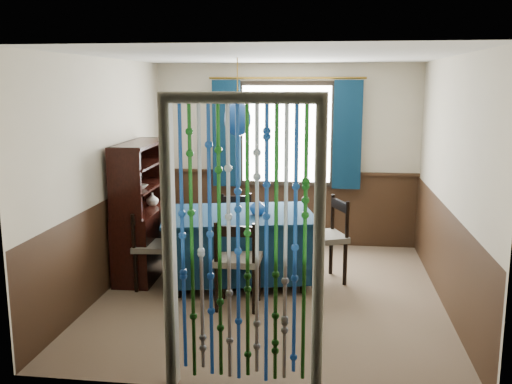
# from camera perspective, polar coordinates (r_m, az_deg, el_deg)

# --- Properties ---
(floor) EXTENTS (4.00, 4.00, 0.00)m
(floor) POSITION_cam_1_polar(r_m,az_deg,el_deg) (6.25, 1.49, -10.11)
(floor) COLOR brown
(floor) RESTS_ON ground
(ceiling) EXTENTS (4.00, 4.00, 0.00)m
(ceiling) POSITION_cam_1_polar(r_m,az_deg,el_deg) (5.84, 1.61, 13.44)
(ceiling) COLOR silver
(ceiling) RESTS_ON ground
(wall_back) EXTENTS (3.60, 0.00, 3.60)m
(wall_back) POSITION_cam_1_polar(r_m,az_deg,el_deg) (7.89, 3.07, 3.67)
(wall_back) COLOR beige
(wall_back) RESTS_ON ground
(wall_front) EXTENTS (3.60, 0.00, 3.60)m
(wall_front) POSITION_cam_1_polar(r_m,az_deg,el_deg) (3.98, -1.47, -3.53)
(wall_front) COLOR beige
(wall_front) RESTS_ON ground
(wall_left) EXTENTS (0.00, 4.00, 4.00)m
(wall_left) POSITION_cam_1_polar(r_m,az_deg,el_deg) (6.36, -14.81, 1.57)
(wall_left) COLOR beige
(wall_left) RESTS_ON ground
(wall_right) EXTENTS (0.00, 4.00, 4.00)m
(wall_right) POSITION_cam_1_polar(r_m,az_deg,el_deg) (6.01, 18.88, 0.81)
(wall_right) COLOR beige
(wall_right) RESTS_ON ground
(wainscot_back) EXTENTS (3.60, 0.00, 3.60)m
(wainscot_back) POSITION_cam_1_polar(r_m,az_deg,el_deg) (8.00, 3.00, -1.68)
(wainscot_back) COLOR #332013
(wainscot_back) RESTS_ON ground
(wainscot_front) EXTENTS (3.60, 0.00, 3.60)m
(wainscot_front) POSITION_cam_1_polar(r_m,az_deg,el_deg) (4.24, -1.39, -13.34)
(wainscot_front) COLOR #332013
(wainscot_front) RESTS_ON ground
(wainscot_left) EXTENTS (0.00, 4.00, 4.00)m
(wainscot_left) POSITION_cam_1_polar(r_m,az_deg,el_deg) (6.51, -14.36, -4.95)
(wainscot_left) COLOR #332013
(wainscot_left) RESTS_ON ground
(wainscot_right) EXTENTS (0.00, 4.00, 4.00)m
(wainscot_right) POSITION_cam_1_polar(r_m,az_deg,el_deg) (6.17, 18.32, -6.05)
(wainscot_right) COLOR #332013
(wainscot_right) RESTS_ON ground
(window) EXTENTS (1.32, 0.12, 1.42)m
(window) POSITION_cam_1_polar(r_m,az_deg,el_deg) (7.81, 3.06, 5.81)
(window) COLOR black
(window) RESTS_ON wall_back
(doorway) EXTENTS (1.16, 0.12, 2.18)m
(doorway) POSITION_cam_1_polar(r_m,az_deg,el_deg) (4.09, -1.33, -6.04)
(doorway) COLOR silver
(doorway) RESTS_ON ground
(dining_table) EXTENTS (1.88, 1.49, 0.80)m
(dining_table) POSITION_cam_1_polar(r_m,az_deg,el_deg) (6.46, -1.77, -5.09)
(dining_table) COLOR #0B223A
(dining_table) RESTS_ON floor
(chair_near) EXTENTS (0.46, 0.44, 0.92)m
(chair_near) POSITION_cam_1_polar(r_m,az_deg,el_deg) (5.73, -1.86, -6.92)
(chair_near) COLOR black
(chair_near) RESTS_ON floor
(chair_far) EXTENTS (0.50, 0.49, 0.86)m
(chair_far) POSITION_cam_1_polar(r_m,az_deg,el_deg) (7.12, -1.91, -3.59)
(chair_far) COLOR black
(chair_far) RESTS_ON floor
(chair_left) EXTENTS (0.45, 0.47, 0.87)m
(chair_left) POSITION_cam_1_polar(r_m,az_deg,el_deg) (6.42, -10.49, -5.38)
(chair_left) COLOR black
(chair_left) RESTS_ON floor
(chair_right) EXTENTS (0.60, 0.62, 0.96)m
(chair_right) POSITION_cam_1_polar(r_m,az_deg,el_deg) (6.54, 7.00, -4.55)
(chair_right) COLOR black
(chair_right) RESTS_ON floor
(sideboard) EXTENTS (0.45, 1.21, 1.57)m
(sideboard) POSITION_cam_1_polar(r_m,az_deg,el_deg) (6.87, -11.24, -3.53)
(sideboard) COLOR black
(sideboard) RESTS_ON floor
(pendant_lamp) EXTENTS (0.30, 0.30, 0.83)m
(pendant_lamp) POSITION_cam_1_polar(r_m,az_deg,el_deg) (6.22, -1.85, 7.34)
(pendant_lamp) COLOR olive
(pendant_lamp) RESTS_ON ceiling
(vase_table) EXTENTS (0.20, 0.20, 0.17)m
(vase_table) POSITION_cam_1_polar(r_m,az_deg,el_deg) (6.30, 0.17, -1.51)
(vase_table) COLOR navy
(vase_table) RESTS_ON dining_table
(bowl_shelf) EXTENTS (0.26, 0.26, 0.05)m
(bowl_shelf) POSITION_cam_1_polar(r_m,az_deg,el_deg) (6.49, -11.64, 0.53)
(bowl_shelf) COLOR beige
(bowl_shelf) RESTS_ON sideboard
(vase_sideboard) EXTENTS (0.20, 0.20, 0.17)m
(vase_sideboard) POSITION_cam_1_polar(r_m,az_deg,el_deg) (6.97, -10.33, -0.63)
(vase_sideboard) COLOR beige
(vase_sideboard) RESTS_ON sideboard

